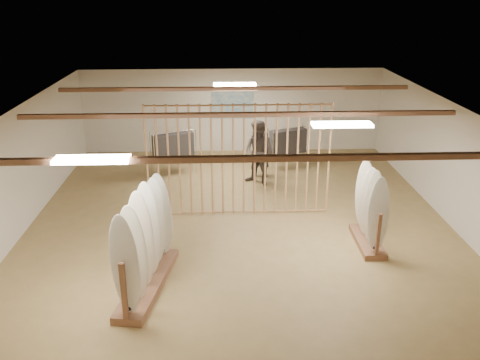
{
  "coord_description": "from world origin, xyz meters",
  "views": [
    {
      "loc": [
        -0.46,
        -10.78,
        5.33
      ],
      "look_at": [
        0.0,
        0.0,
        1.2
      ],
      "focal_mm": 38.0,
      "sensor_mm": 36.0,
      "label": 1
    }
  ],
  "objects_px": {
    "clothing_rack_a": "(173,147)",
    "shopper_b": "(259,149)",
    "rack_left": "(146,255)",
    "shopper_a": "(261,146)",
    "clothing_rack_b": "(288,142)",
    "rack_right": "(369,220)"
  },
  "relations": [
    {
      "from": "clothing_rack_a",
      "to": "shopper_b",
      "type": "relative_size",
      "value": 0.66
    },
    {
      "from": "rack_left",
      "to": "clothing_rack_a",
      "type": "height_order",
      "value": "rack_left"
    },
    {
      "from": "shopper_a",
      "to": "shopper_b",
      "type": "distance_m",
      "value": 0.65
    },
    {
      "from": "rack_left",
      "to": "clothing_rack_b",
      "type": "xyz_separation_m",
      "value": [
        3.49,
        6.55,
        0.18
      ]
    },
    {
      "from": "rack_left",
      "to": "shopper_a",
      "type": "height_order",
      "value": "rack_left"
    },
    {
      "from": "rack_left",
      "to": "clothing_rack_a",
      "type": "xyz_separation_m",
      "value": [
        0.03,
        6.07,
        0.22
      ]
    },
    {
      "from": "clothing_rack_a",
      "to": "shopper_b",
      "type": "height_order",
      "value": "shopper_b"
    },
    {
      "from": "clothing_rack_a",
      "to": "clothing_rack_b",
      "type": "bearing_deg",
      "value": -16.75
    },
    {
      "from": "shopper_a",
      "to": "shopper_b",
      "type": "xyz_separation_m",
      "value": [
        -0.09,
        -0.64,
        0.1
      ]
    },
    {
      "from": "shopper_a",
      "to": "clothing_rack_a",
      "type": "bearing_deg",
      "value": -2.6
    },
    {
      "from": "shopper_a",
      "to": "clothing_rack_b",
      "type": "bearing_deg",
      "value": -141.86
    },
    {
      "from": "rack_left",
      "to": "rack_right",
      "type": "height_order",
      "value": "rack_left"
    },
    {
      "from": "clothing_rack_a",
      "to": "rack_right",
      "type": "bearing_deg",
      "value": -69.54
    },
    {
      "from": "rack_right",
      "to": "clothing_rack_b",
      "type": "xyz_separation_m",
      "value": [
        -1.12,
        5.05,
        0.27
      ]
    },
    {
      "from": "clothing_rack_b",
      "to": "shopper_a",
      "type": "bearing_deg",
      "value": -165.16
    },
    {
      "from": "rack_left",
      "to": "clothing_rack_b",
      "type": "relative_size",
      "value": 1.9
    },
    {
      "from": "clothing_rack_a",
      "to": "shopper_a",
      "type": "bearing_deg",
      "value": -28.82
    },
    {
      "from": "shopper_b",
      "to": "clothing_rack_b",
      "type": "bearing_deg",
      "value": 87.53
    },
    {
      "from": "clothing_rack_b",
      "to": "shopper_a",
      "type": "xyz_separation_m",
      "value": [
        -0.9,
        -0.67,
        0.09
      ]
    },
    {
      "from": "rack_left",
      "to": "clothing_rack_b",
      "type": "bearing_deg",
      "value": 72.13
    },
    {
      "from": "rack_right",
      "to": "clothing_rack_a",
      "type": "bearing_deg",
      "value": 136.45
    },
    {
      "from": "rack_right",
      "to": "clothing_rack_a",
      "type": "distance_m",
      "value": 6.48
    }
  ]
}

